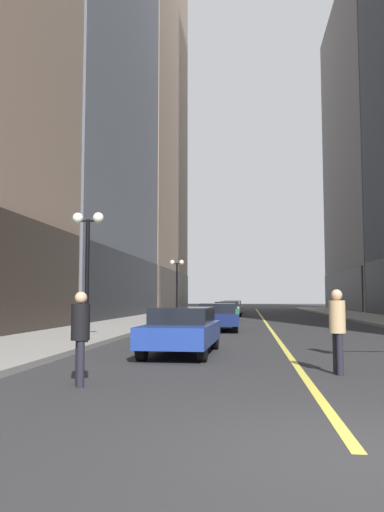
# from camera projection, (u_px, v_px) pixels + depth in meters

# --- Properties ---
(ground_plane) EXTENTS (200.00, 200.00, 0.00)m
(ground_plane) POSITION_uv_depth(u_px,v_px,m) (263.00, 318.00, 39.83)
(ground_plane) COLOR #2D2D30
(sidewalk_left) EXTENTS (4.50, 78.00, 0.15)m
(sidewalk_left) POSITION_uv_depth(u_px,v_px,m) (159.00, 317.00, 40.74)
(sidewalk_left) COLOR gray
(sidewalk_left) RESTS_ON ground
(sidewalk_right) EXTENTS (4.50, 78.00, 0.15)m
(sidewalk_right) POSITION_uv_depth(u_px,v_px,m) (371.00, 318.00, 38.93)
(sidewalk_right) COLOR gray
(sidewalk_right) RESTS_ON ground
(lane_centre_stripe) EXTENTS (0.16, 70.00, 0.01)m
(lane_centre_stripe) POSITION_uv_depth(u_px,v_px,m) (263.00, 318.00, 39.83)
(lane_centre_stripe) COLOR #E5D64C
(lane_centre_stripe) RESTS_ON ground
(building_left_far) EXTENTS (11.75, 26.00, 63.71)m
(building_left_far) POSITION_uv_depth(u_px,v_px,m) (134.00, 76.00, 69.00)
(building_left_far) COLOR gray
(building_left_far) RESTS_ON ground
(car_blue) EXTENTS (1.92, 4.57, 1.32)m
(car_blue) POSITION_uv_depth(u_px,v_px,m) (182.00, 329.00, 14.38)
(car_blue) COLOR navy
(car_blue) RESTS_ON ground
(car_navy) EXTENTS (2.16, 4.65, 1.32)m
(car_navy) POSITION_uv_depth(u_px,v_px,m) (217.00, 316.00, 24.74)
(car_navy) COLOR #141E4C
(car_navy) RESTS_ON ground
(car_green) EXTENTS (1.88, 4.39, 1.32)m
(car_green) POSITION_uv_depth(u_px,v_px,m) (226.00, 310.00, 35.34)
(car_green) COLOR #196038
(car_green) RESTS_ON ground
(car_silver) EXTENTS (1.92, 4.80, 1.32)m
(car_silver) POSITION_uv_depth(u_px,v_px,m) (230.00, 308.00, 43.01)
(car_silver) COLOR #B7B7BC
(car_silver) RESTS_ON ground
(car_grey) EXTENTS (1.94, 4.46, 1.32)m
(car_grey) POSITION_uv_depth(u_px,v_px,m) (233.00, 307.00, 51.23)
(car_grey) COLOR slate
(car_grey) RESTS_ON ground
(pedestrian_in_black_coat) EXTENTS (0.46, 0.46, 1.70)m
(pedestrian_in_black_coat) POSITION_uv_depth(u_px,v_px,m) (80.00, 331.00, 9.19)
(pedestrian_in_black_coat) COLOR black
(pedestrian_in_black_coat) RESTS_ON ground
(pedestrian_in_tan_trench) EXTENTS (0.43, 0.43, 1.77)m
(pedestrian_in_tan_trench) POSITION_uv_depth(u_px,v_px,m) (337.00, 324.00, 10.59)
(pedestrian_in_tan_trench) COLOR black
(pedestrian_in_tan_trench) RESTS_ON ground
(street_lamp_left_near) EXTENTS (1.06, 0.36, 4.43)m
(street_lamp_left_near) POSITION_uv_depth(u_px,v_px,m) (88.00, 248.00, 16.81)
(street_lamp_left_near) COLOR black
(street_lamp_left_near) RESTS_ON ground
(street_lamp_left_far) EXTENTS (1.06, 0.36, 4.43)m
(street_lamp_left_far) POSITION_uv_depth(u_px,v_px,m) (177.00, 276.00, 37.86)
(street_lamp_left_far) COLOR black
(street_lamp_left_far) RESTS_ON ground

